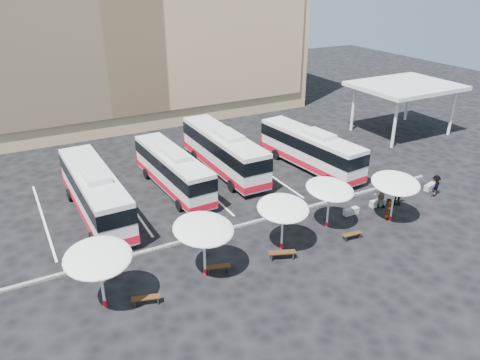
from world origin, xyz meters
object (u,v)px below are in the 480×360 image
bus_2 (223,150)px  sunshade_2 (283,208)px  passenger_0 (388,209)px  conc_bench_0 (351,211)px  wood_bench_1 (218,267)px  wood_bench_2 (282,254)px  passenger_1 (381,196)px  conc_bench_2 (401,195)px  passenger_2 (398,193)px  passenger_3 (435,186)px  sunshade_0 (98,258)px  bus_1 (173,169)px  sunshade_1 (204,229)px  bus_0 (95,191)px  wood_bench_0 (146,299)px  conc_bench_3 (430,187)px  bus_3 (310,148)px  wood_bench_3 (352,235)px  sunshade_4 (396,183)px  sunshade_3 (330,189)px  conc_bench_1 (377,203)px

bus_2 → sunshade_2: 12.85m
passenger_0 → conc_bench_0: bearing=103.1°
bus_2 → wood_bench_1: (-6.85, -13.04, -1.58)m
wood_bench_2 → passenger_1: 10.29m
conc_bench_2 → passenger_2: size_ratio=0.56×
passenger_0 → passenger_3: size_ratio=0.98×
bus_2 → sunshade_0: bus_2 is taller
wood_bench_1 → passenger_3: 19.02m
sunshade_2 → passenger_0: sunshade_2 is taller
bus_1 → sunshade_1: size_ratio=2.51×
wood_bench_1 → conc_bench_0: 11.55m
bus_0 → sunshade_2: size_ratio=3.10×
sunshade_1 → wood_bench_0: (-3.77, -0.90, -2.67)m
bus_0 → wood_bench_1: bearing=-67.0°
conc_bench_3 → bus_3: bearing=126.0°
bus_2 → wood_bench_3: size_ratio=8.38×
conc_bench_2 → conc_bench_3: conc_bench_3 is taller
sunshade_4 → wood_bench_1: bearing=179.0°
bus_3 → wood_bench_2: bearing=-137.9°
wood_bench_1 → conc_bench_3: conc_bench_3 is taller
bus_3 → wood_bench_3: (-4.55, -10.98, -1.49)m
bus_3 → conc_bench_0: (-2.35, -8.33, -1.59)m
sunshade_3 → conc_bench_2: 8.22m
passenger_1 → sunshade_1: bearing=42.0°
bus_0 → sunshade_3: (13.31, -9.00, 0.94)m
bus_1 → wood_bench_3: bus_1 is taller
passenger_1 → passenger_2: size_ratio=0.97×
conc_bench_3 → bus_0: bearing=161.4°
bus_1 → conc_bench_2: size_ratio=10.13×
bus_1 → wood_bench_1: bus_1 is taller
sunshade_0 → conc_bench_3: size_ratio=3.08×
sunshade_3 → sunshade_4: (4.42, -1.41, 0.04)m
wood_bench_0 → wood_bench_3: 13.74m
sunshade_4 → conc_bench_0: 3.77m
conc_bench_3 → passenger_3: (-0.66, -0.96, 0.62)m
sunshade_1 → wood_bench_2: sunshade_1 is taller
conc_bench_3 → passenger_3: 1.32m
passenger_0 → passenger_3: 6.02m
wood_bench_2 → conc_bench_1: wood_bench_2 is taller
wood_bench_0 → bus_2: bearing=50.5°
bus_0 → conc_bench_0: bearing=-28.9°
sunshade_1 → conc_bench_3: (20.39, 1.88, -2.79)m
conc_bench_0 → sunshade_1: bearing=-172.3°
conc_bench_2 → conc_bench_3: 3.14m
wood_bench_2 → passenger_3: size_ratio=1.00×
conc_bench_2 → passenger_1: (-2.50, -0.31, 0.72)m
sunshade_0 → passenger_3: size_ratio=2.23×
bus_3 → passenger_2: (1.63, -8.78, -0.87)m
conc_bench_2 → sunshade_2: bearing=-172.4°
bus_3 → sunshade_1: bearing=-151.0°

